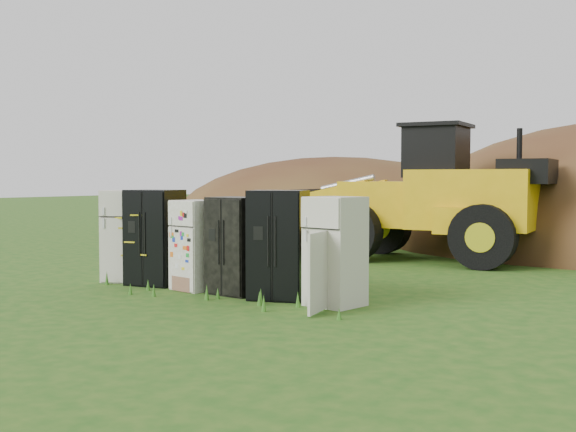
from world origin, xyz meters
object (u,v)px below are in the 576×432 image
fridge_dark_mid (236,246)px  fridge_open_door (335,251)px  fridge_black_side (155,237)px  fridge_sticker (196,245)px  wheel_loader (403,192)px  fridge_black_right (278,245)px  fridge_leftmost (127,236)px

fridge_dark_mid → fridge_open_door: 2.07m
fridge_black_side → fridge_dark_mid: bearing=-9.4°
fridge_sticker → wheel_loader: (0.99, 6.81, 0.88)m
fridge_dark_mid → wheel_loader: (0.06, 6.79, 0.85)m
fridge_sticker → fridge_black_right: 1.85m
fridge_black_side → fridge_black_right: fridge_black_right is taller
fridge_black_side → fridge_open_door: bearing=-10.0°
fridge_dark_mid → fridge_black_right: (0.92, -0.00, 0.07)m
wheel_loader → fridge_dark_mid: bearing=-96.6°
fridge_leftmost → fridge_black_right: bearing=-22.9°
fridge_dark_mid → fridge_open_door: fridge_open_door is taller
fridge_black_right → wheel_loader: size_ratio=0.26×
fridge_leftmost → fridge_black_side: fridge_black_side is taller
fridge_black_side → fridge_sticker: size_ratio=1.11×
fridge_sticker → fridge_dark_mid: bearing=10.9°
fridge_dark_mid → wheel_loader: size_ratio=0.25×
fridge_dark_mid → fridge_black_right: bearing=3.9°
fridge_black_right → fridge_open_door: fridge_black_right is taller
fridge_leftmost → fridge_black_right: size_ratio=0.98×
fridge_black_right → fridge_sticker: bearing=160.8°
fridge_open_door → fridge_sticker: bearing=-171.6°
fridge_dark_mid → wheel_loader: bearing=93.6°
fridge_sticker → wheel_loader: 6.94m
fridge_leftmost → fridge_sticker: size_ratio=1.10×
fridge_leftmost → fridge_black_right: 3.77m
fridge_leftmost → fridge_black_side: size_ratio=0.99×
fridge_sticker → fridge_black_right: (1.85, 0.02, 0.10)m
fridge_dark_mid → fridge_open_door: (2.07, -0.03, 0.02)m
fridge_dark_mid → fridge_open_door: bearing=3.3°
fridge_leftmost → fridge_open_door: fridge_leftmost is taller
fridge_black_side → fridge_open_door: size_ratio=1.04×
fridge_open_door → wheel_loader: (-2.01, 6.82, 0.83)m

